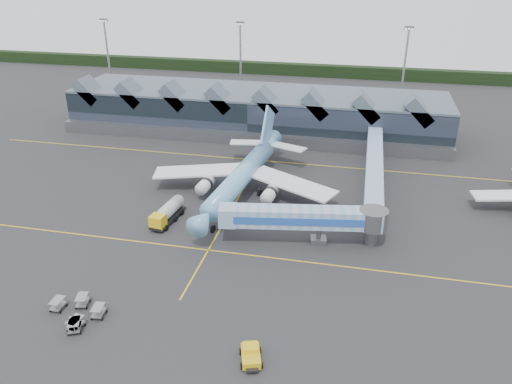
% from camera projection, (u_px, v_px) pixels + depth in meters
% --- Properties ---
extents(ground, '(260.00, 260.00, 0.00)m').
position_uv_depth(ground, '(223.00, 224.00, 80.47)').
color(ground, '#272729').
rests_on(ground, ground).
extents(taxi_stripes, '(120.00, 60.00, 0.01)m').
position_uv_depth(taxi_stripes, '(238.00, 197.00, 89.27)').
color(taxi_stripes, gold).
rests_on(taxi_stripes, ground).
extents(tree_line_far, '(260.00, 4.00, 4.00)m').
position_uv_depth(tree_line_far, '(308.00, 70.00, 176.37)').
color(tree_line_far, black).
rests_on(tree_line_far, ground).
extents(terminal, '(90.00, 22.25, 12.52)m').
position_uv_depth(terminal, '(256.00, 111.00, 121.00)').
color(terminal, black).
rests_on(terminal, ground).
extents(light_masts, '(132.40, 42.56, 22.45)m').
position_uv_depth(light_masts, '(369.00, 71.00, 126.21)').
color(light_masts, gray).
rests_on(light_masts, ground).
extents(main_airliner, '(34.53, 39.91, 12.81)m').
position_uv_depth(main_airliner, '(244.00, 174.00, 89.36)').
color(main_airliner, '#77C5F1').
rests_on(main_airliner, ground).
extents(jet_bridge, '(24.81, 7.43, 5.87)m').
position_uv_depth(jet_bridge, '(313.00, 219.00, 73.55)').
color(jet_bridge, '#7DA6D0').
rests_on(jet_bridge, ground).
extents(fuel_truck, '(3.35, 9.06, 3.01)m').
position_uv_depth(fuel_truck, '(168.00, 211.00, 80.77)').
color(fuel_truck, black).
rests_on(fuel_truck, ground).
extents(pushback_tug, '(3.08, 4.00, 1.62)m').
position_uv_depth(pushback_tug, '(251.00, 355.00, 53.30)').
color(pushback_tug, yellow).
rests_on(pushback_tug, ground).
extents(baggage_carts, '(6.92, 6.64, 1.39)m').
position_uv_depth(baggage_carts, '(78.00, 312.00, 59.52)').
color(baggage_carts, '#92959A').
rests_on(baggage_carts, ground).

